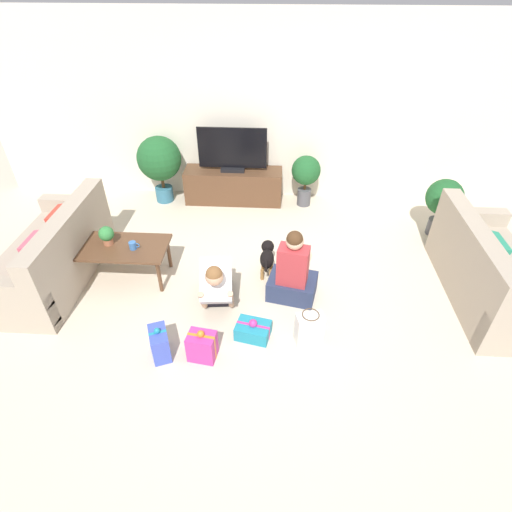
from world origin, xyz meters
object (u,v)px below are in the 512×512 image
coffee_table (122,250)px  tabletop_plant (107,235)px  tv (232,152)px  dog (267,256)px  sofa_right (488,273)px  tv_console (234,186)px  sofa_left (53,256)px  potted_plant_back_left (159,161)px  gift_box_b (202,346)px  mug (133,245)px  gift_bag_a (309,328)px  potted_plant_back_right (306,174)px  person_sitting (293,274)px  person_kneeling (217,282)px  potted_plant_corner_right (444,200)px  gift_box_a (253,330)px  gift_box_c (160,343)px

coffee_table → tabletop_plant: size_ratio=4.69×
tv → dog: (0.58, -1.73, -0.56)m
sofa_right → tv_console: (-3.00, 2.00, -0.06)m
sofa_left → potted_plant_back_left: (0.79, 1.94, 0.35)m
tv_console → potted_plant_back_left: size_ratio=1.44×
gift_box_b → potted_plant_back_left: bearing=110.2°
sofa_left → mug: bearing=91.4°
potted_plant_back_left → gift_bag_a: potted_plant_back_left is taller
potted_plant_back_right → person_sitting: 2.11m
person_kneeling → person_sitting: bearing=7.4°
person_sitting → mug: size_ratio=7.43×
potted_plant_back_right → person_sitting: size_ratio=0.87×
gift_bag_a → potted_plant_back_right: bearing=89.0°
sofa_left → mug: size_ratio=14.84×
tv_console → person_kneeling: size_ratio=1.91×
person_sitting → mug: bearing=6.3°
mug → tabletop_plant: size_ratio=0.54×
tv → person_kneeling: size_ratio=1.31×
tv → gift_box_b: size_ratio=2.86×
sofa_right → person_sitting: (-2.13, -0.15, 0.00)m
sofa_right → mug: (-3.92, 0.03, 0.18)m
sofa_left → dog: bearing=96.0°
tv_console → person_kneeling: bearing=-88.2°
coffee_table → potted_plant_corner_right: size_ratio=1.30×
potted_plant_corner_right → gift_box_b: size_ratio=2.30×
mug → dog: bearing=9.0°
tv_console → gift_box_a: bearing=-80.1°
tv_console → tv: size_ratio=1.46×
sofa_right → coffee_table: sofa_right is taller
gift_box_c → gift_bag_a: bearing=10.2°
potted_plant_corner_right → gift_box_a: 3.14m
potted_plant_back_left → mug: potted_plant_back_left is taller
potted_plant_back_right → dog: potted_plant_back_right is taller
sofa_right → mug: 3.92m
tv_console → potted_plant_back_right: bearing=-2.6°
tv_console → dog: tv_console is taller
gift_box_c → potted_plant_back_right: bearing=64.0°
sofa_left → person_kneeling: bearing=80.0°
sofa_right → gift_box_b: size_ratio=5.09×
dog → gift_box_b: size_ratio=1.45×
person_sitting → gift_box_b: 1.26m
potted_plant_back_right → potted_plant_back_left: size_ratio=0.77×
sofa_left → gift_box_c: size_ratio=4.96×
potted_plant_corner_right → potted_plant_back_left: potted_plant_back_left is taller
gift_bag_a → mug: mug is taller
sofa_right → tabletop_plant: sofa_right is taller
potted_plant_back_right → tabletop_plant: size_ratio=3.50×
potted_plant_corner_right → potted_plant_back_left: bearing=169.8°
dog → gift_box_b: (-0.56, -1.33, -0.09)m
potted_plant_corner_right → gift_bag_a: bearing=-131.7°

